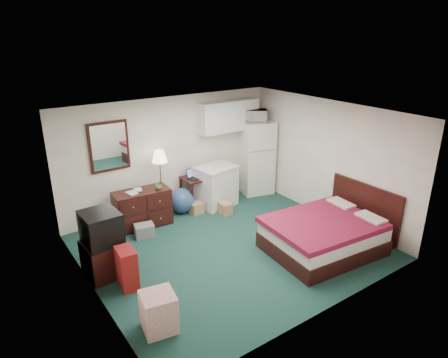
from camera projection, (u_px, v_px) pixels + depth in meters
floor at (230, 247)px, 7.47m from camera, size 5.00×4.50×0.01m
ceiling at (230, 115)px, 6.58m from camera, size 5.00×4.50×0.01m
walls at (230, 185)px, 7.03m from camera, size 5.01×4.51×2.50m
mirror at (109, 146)px, 7.87m from camera, size 0.80×0.06×1.00m
upper_cabinets at (229, 116)px, 9.15m from camera, size 1.50×0.35×0.70m
headboard at (364, 208)px, 7.77m from camera, size 0.06×1.56×1.00m
dresser at (142, 208)px, 8.16m from camera, size 1.16×0.58×0.77m
floor_lamp at (161, 184)px, 8.45m from camera, size 0.33×0.33×1.48m
desk at (196, 192)px, 9.06m from camera, size 0.56×0.56×0.70m
exercise_ball at (182, 201)px, 8.78m from camera, size 0.69×0.69×0.56m
kitchen_counter at (216, 187)px, 9.08m from camera, size 0.91×0.74×0.90m
fridge at (256, 157)px, 9.74m from camera, size 0.89×0.89×1.78m
bed at (323, 236)px, 7.24m from camera, size 2.05×1.67×0.62m
tv_stand at (104, 258)px, 6.55m from camera, size 0.62×0.67×0.59m
suitcase at (127, 268)px, 6.21m from camera, size 0.29×0.43×0.67m
retail_box at (159, 312)px, 5.34m from camera, size 0.51×0.51×0.55m
file_bin at (144, 231)px, 7.80m from camera, size 0.42×0.35×0.25m
cardboard_box_a at (196, 208)px, 8.79m from camera, size 0.31×0.27×0.25m
cardboard_box_b at (225, 209)px, 8.74m from camera, size 0.23×0.27×0.26m
laptop at (195, 174)px, 8.84m from camera, size 0.38×0.34×0.22m
crt_tv at (101, 228)px, 6.37m from camera, size 0.60×0.64×0.53m
microwave at (256, 114)px, 9.34m from camera, size 0.57×0.51×0.34m
book_a at (127, 189)px, 7.80m from camera, size 0.18×0.05×0.24m
book_b at (133, 186)px, 7.99m from camera, size 0.16×0.07×0.21m
mug at (158, 186)px, 8.08m from camera, size 0.16×0.14×0.14m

